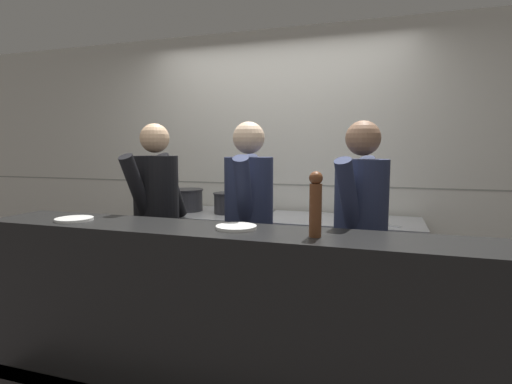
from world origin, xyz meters
TOP-DOWN VIEW (x-y plane):
  - ground_plane at (0.00, 0.00)m, footprint 14.00×14.00m
  - wall_back_tiled at (0.00, 1.40)m, footprint 8.00×0.06m
  - oven_range at (-0.56, 1.00)m, footprint 1.10×0.71m
  - prep_counter at (0.67, 1.00)m, footprint 1.29×0.65m
  - pass_counter at (0.11, -0.28)m, footprint 3.00×0.45m
  - stock_pot at (-0.77, 1.01)m, footprint 0.32×0.32m
  - sauce_pot at (-0.35, 0.99)m, footprint 0.26×0.26m
  - mixing_bowl_steel at (0.90, 0.96)m, footprint 0.21×0.21m
  - chefs_knife at (0.92, 0.92)m, footprint 0.34×0.24m
  - plated_dish_main at (-0.85, -0.33)m, footprint 0.23×0.23m
  - plated_dish_appetiser at (0.21, -0.25)m, footprint 0.23×0.23m
  - pepper_mill at (0.66, -0.32)m, footprint 0.07×0.07m
  - chef_head_cook at (-0.67, 0.34)m, footprint 0.38×0.74m
  - chef_sous at (0.09, 0.30)m, footprint 0.39×0.73m
  - chef_line at (0.86, 0.28)m, footprint 0.42×0.72m

SIDE VIEW (x-z plane):
  - ground_plane at x=0.00m, z-range 0.00..0.00m
  - prep_counter at x=0.67m, z-range 0.00..0.90m
  - oven_range at x=-0.56m, z-range 0.00..0.91m
  - pass_counter at x=0.11m, z-range 0.00..1.04m
  - chefs_knife at x=0.92m, z-range 0.90..0.92m
  - chef_line at x=0.86m, z-range 0.09..1.76m
  - chef_sous at x=0.09m, z-range 0.09..1.77m
  - chef_head_cook at x=-0.67m, z-range 0.09..1.77m
  - mixing_bowl_steel at x=0.90m, z-range 0.91..1.01m
  - sauce_pot at x=-0.35m, z-range 0.91..1.10m
  - stock_pot at x=-0.77m, z-range 0.91..1.12m
  - plated_dish_main at x=-0.85m, z-range 1.04..1.06m
  - plated_dish_appetiser at x=0.21m, z-range 1.04..1.06m
  - pepper_mill at x=0.66m, z-range 1.05..1.38m
  - wall_back_tiled at x=0.00m, z-range 0.00..2.60m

